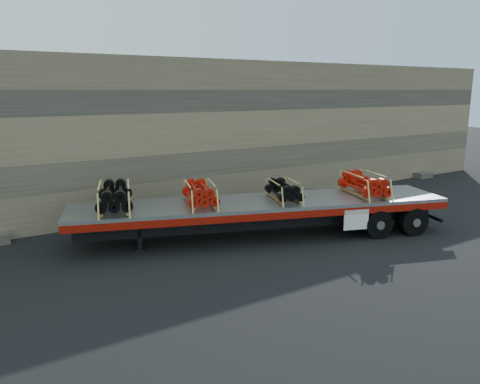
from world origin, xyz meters
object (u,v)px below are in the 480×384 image
at_px(bundle_midfront, 200,194).
at_px(bundle_rear, 364,185).
at_px(trailer, 261,219).
at_px(bundle_midrear, 284,191).
at_px(bundle_front, 115,197).

bearing_deg(bundle_midfront, bundle_rear, -0.00).
bearing_deg(trailer, bundle_rear, -0.00).
bearing_deg(trailer, bundle_midfront, -180.00).
height_order(bundle_midfront, bundle_rear, bundle_rear).
bearing_deg(bundle_midrear, bundle_front, 180.00).
height_order(trailer, bundle_rear, bundle_rear).
bearing_deg(bundle_front, bundle_rear, -0.00).
xyz_separation_m(bundle_midfront, bundle_rear, (6.32, -2.17, 0.03)).
relative_size(trailer, bundle_midrear, 7.45).
relative_size(bundle_midfront, bundle_rear, 0.92).
height_order(bundle_front, bundle_rear, bundle_front).
xyz_separation_m(trailer, bundle_rear, (4.07, -1.40, 1.14)).
relative_size(bundle_front, bundle_rear, 1.03).
height_order(bundle_midrear, bundle_rear, bundle_rear).
xyz_separation_m(trailer, bundle_midrear, (0.84, -0.29, 1.06)).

